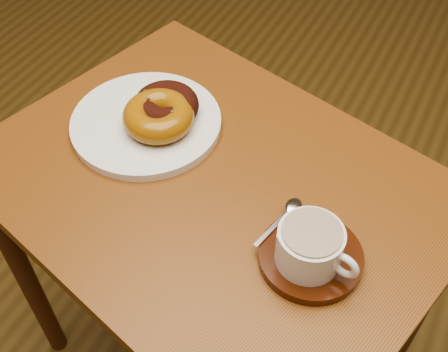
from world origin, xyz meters
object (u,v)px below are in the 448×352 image
at_px(donut_plate, 146,123).
at_px(saucer, 310,257).
at_px(coffee_cup, 311,246).
at_px(cafe_table, 214,222).

bearing_deg(donut_plate, saucer, -19.53).
relative_size(saucer, coffee_cup, 1.23).
height_order(cafe_table, coffee_cup, coffee_cup).
xyz_separation_m(saucer, coffee_cup, (-0.00, -0.01, 0.04)).
bearing_deg(saucer, donut_plate, 160.47).
bearing_deg(donut_plate, coffee_cup, -21.03).
height_order(saucer, coffee_cup, coffee_cup).
distance_m(cafe_table, saucer, 0.23).
bearing_deg(coffee_cup, saucer, 97.19).
height_order(cafe_table, donut_plate, donut_plate).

